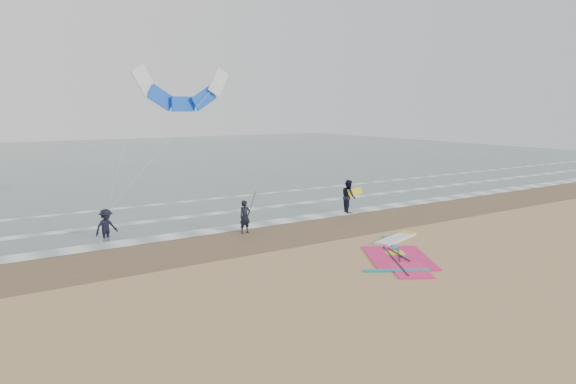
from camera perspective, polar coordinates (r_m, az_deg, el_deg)
ground at (r=21.25m, az=11.23°, el=-7.32°), size 120.00×120.00×0.00m
sea_water at (r=64.46m, az=-19.84°, el=3.43°), size 120.00×80.00×0.02m
wet_sand_band at (r=25.74m, az=1.92°, el=-4.20°), size 120.00×5.00×0.01m
foam_waterline at (r=29.40m, az=-3.01°, el=-2.44°), size 120.00×9.15×0.02m
windsurf_rig at (r=22.18m, az=12.25°, el=-6.54°), size 5.85×5.54×0.14m
person_standing at (r=24.94m, az=-4.80°, el=-2.77°), size 0.61×0.42×1.62m
person_walking at (r=29.88m, az=6.75°, el=-0.48°), size 0.99×1.12×1.93m
person_wading at (r=25.36m, az=-19.58°, el=-2.95°), size 1.27×0.97×1.74m
held_pole at (r=25.00m, az=-4.20°, el=-1.85°), size 0.17×0.86×1.82m
carried_kiteboard at (r=30.01m, az=7.47°, el=0.05°), size 1.30×0.51×0.39m
surf_kite at (r=29.77m, az=-11.63°, el=10.74°), size 8.28×3.75×7.20m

